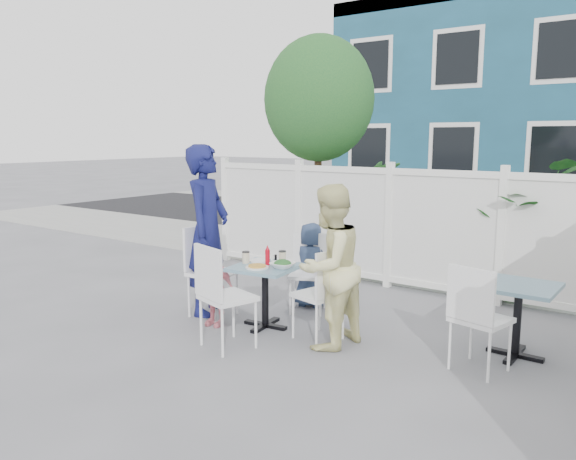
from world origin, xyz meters
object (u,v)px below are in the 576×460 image
Objects in this scene: chair_near at (220,289)px; boy at (311,265)px; chair_left at (207,264)px; chair_right at (324,288)px; toddler at (214,287)px; woman at (329,267)px; utility_cabinet at (317,213)px; spare_table at (518,301)px; chair_back at (309,266)px; main_table at (265,280)px; man at (207,230)px.

boy is (-0.06, 1.65, -0.08)m from chair_near.
chair_right is at bearing 89.51° from chair_left.
toddler is at bearing 57.04° from boy.
chair_near is at bearing 151.84° from chair_right.
woman reaches higher than boy.
chair_left is at bearing -80.05° from utility_cabinet.
woman is 1.38m from toddler.
boy is at bearing 174.94° from spare_table.
chair_left is 0.44m from toddler.
chair_left is 1.18m from chair_back.
chair_near reaches higher than toddler.
utility_cabinet is 4.25m from main_table.
utility_cabinet is 1.60× the size of toddler.
man is at bearing -80.39° from utility_cabinet.
man reaches higher than boy.
main_table is at bearing 104.77° from chair_right.
chair_right is 1.63m from man.
utility_cabinet is 4.95m from chair_near.
utility_cabinet reaches higher than toddler.
boy is (-0.02, 0.90, -0.01)m from main_table.
toddler reaches higher than spare_table.
spare_table is at bearing 16.22° from main_table.
chair_near is at bearing -87.03° from main_table.
boy is 1.26m from toddler.
spare_table is at bearing 163.49° from boy.
chair_left is 0.64× the size of woman.
chair_back reaches higher than main_table.
chair_back is (-0.69, 0.77, -0.02)m from chair_right.
chair_right is at bearing 63.90° from chair_near.
chair_right is 0.48× the size of man.
toddler is at bearing -161.45° from spare_table.
chair_right is at bearing -112.07° from man.
spare_table is 0.68× the size of boy.
main_table is at bearing -69.32° from utility_cabinet.
man reaches higher than toddler.
chair_left is at bearing -169.77° from man.
chair_near is (-0.69, -0.75, 0.05)m from chair_right.
chair_left is at bearing 138.27° from toddler.
chair_left is 1.14× the size of chair_back.
chair_left is 1.09× the size of chair_right.
man is (0.96, -3.81, 0.30)m from utility_cabinet.
woman reaches higher than utility_cabinet.
chair_near is at bearing -148.44° from spare_table.
woman reaches higher than toddler.
man is 1.29m from boy.
toddler is at bearing 39.11° from chair_back.
woman is at bearing -5.37° from main_table.
chair_near is (1.85, -4.59, -0.08)m from utility_cabinet.
man is at bearing -87.29° from woman.
man reaches higher than chair_left.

